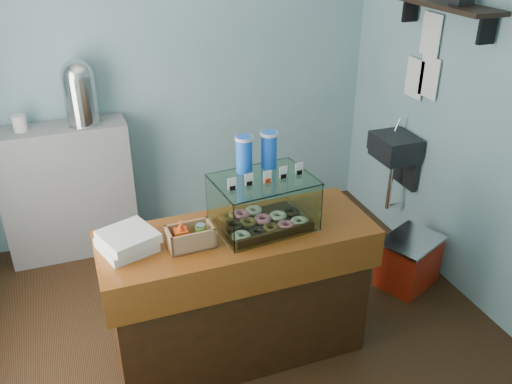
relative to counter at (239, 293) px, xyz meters
name	(u,v)px	position (x,y,z in m)	size (l,w,h in m)	color
ground	(228,324)	(0.00, 0.25, -0.46)	(3.50, 3.50, 0.00)	black
room_shell	(225,82)	(0.03, 0.26, 1.25)	(3.54, 3.04, 2.82)	#729DA7
counter	(239,293)	(0.00, 0.00, 0.00)	(1.60, 0.60, 0.90)	#3C1B0B
back_shelf	(69,192)	(-0.90, 1.57, 0.09)	(1.00, 0.32, 1.10)	gray
display_case	(261,197)	(0.16, 0.05, 0.61)	(0.59, 0.46, 0.52)	#352010
condiment_crate	(189,237)	(-0.29, -0.05, 0.50)	(0.26, 0.16, 0.17)	#AA7C55
pastry_boxes	(127,241)	(-0.62, 0.04, 0.50)	(0.35, 0.35, 0.11)	silver
coffee_urn	(79,91)	(-0.70, 1.57, 0.90)	(0.27, 0.27, 0.49)	silver
red_cooler	(409,261)	(1.43, 0.24, -0.26)	(0.55, 0.49, 0.39)	#B8230E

